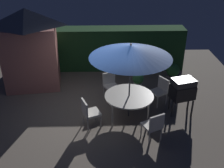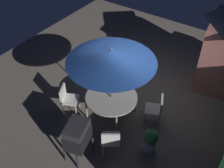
% 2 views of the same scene
% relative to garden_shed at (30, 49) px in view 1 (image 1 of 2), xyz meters
% --- Properties ---
extents(ground_plane, '(11.00, 11.00, 0.00)m').
position_rel_garden_shed_xyz_m(ground_plane, '(2.42, -1.94, -1.49)').
color(ground_plane, '#6B6056').
extents(hedge_backdrop, '(7.07, 0.84, 1.74)m').
position_rel_garden_shed_xyz_m(hedge_backdrop, '(2.42, 1.56, -0.62)').
color(hedge_backdrop, '#193D1E').
rests_on(hedge_backdrop, ground).
extents(garden_shed, '(2.15, 1.58, 2.92)m').
position_rel_garden_shed_xyz_m(garden_shed, '(0.00, 0.00, 0.00)').
color(garden_shed, '#B26B60').
rests_on(garden_shed, ground).
extents(patio_table, '(1.50, 1.50, 0.75)m').
position_rel_garden_shed_xyz_m(patio_table, '(3.39, -2.10, -0.79)').
color(patio_table, '#B2ADA3').
rests_on(patio_table, ground).
extents(patio_umbrella, '(2.37, 2.37, 2.42)m').
position_rel_garden_shed_xyz_m(patio_umbrella, '(3.39, -2.10, 0.69)').
color(patio_umbrella, '#4C4C51').
rests_on(patio_umbrella, ground).
extents(bbq_grill, '(0.81, 0.68, 1.20)m').
position_rel_garden_shed_xyz_m(bbq_grill, '(5.06, -1.97, -0.64)').
color(bbq_grill, black).
rests_on(bbq_grill, ground).
extents(chair_near_shed, '(0.62, 0.62, 0.90)m').
position_rel_garden_shed_xyz_m(chair_near_shed, '(3.97, -3.30, -0.97)').
color(chair_near_shed, silver).
rests_on(chair_near_shed, ground).
extents(chair_far_side, '(0.64, 0.64, 0.90)m').
position_rel_garden_shed_xyz_m(chair_far_side, '(4.51, -1.36, -0.97)').
color(chair_far_side, silver).
rests_on(chair_far_side, ground).
extents(chair_toward_hedge, '(0.61, 0.61, 0.90)m').
position_rel_garden_shed_xyz_m(chair_toward_hedge, '(2.85, -0.92, -0.97)').
color(chair_toward_hedge, silver).
rests_on(chair_toward_hedge, ground).
extents(chair_toward_house, '(0.61, 0.60, 0.90)m').
position_rel_garden_shed_xyz_m(chair_toward_house, '(2.19, -2.60, -0.97)').
color(chair_toward_house, silver).
rests_on(chair_toward_house, ground).
extents(potted_plant_by_shed, '(0.41, 0.41, 0.74)m').
position_rel_garden_shed_xyz_m(potted_plant_by_shed, '(3.85, -0.55, -1.08)').
color(potted_plant_by_shed, silver).
rests_on(potted_plant_by_shed, ground).
extents(potted_plant_by_grill, '(0.50, 0.50, 0.85)m').
position_rel_garden_shed_xyz_m(potted_plant_by_grill, '(5.22, -0.02, -1.04)').
color(potted_plant_by_grill, '#4C4C51').
rests_on(potted_plant_by_grill, ground).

